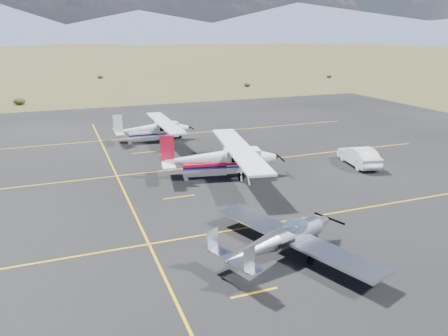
{
  "coord_description": "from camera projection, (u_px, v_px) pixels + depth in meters",
  "views": [
    {
      "loc": [
        -9.37,
        -16.81,
        9.72
      ],
      "look_at": [
        -0.11,
        7.32,
        1.6
      ],
      "focal_mm": 35.0,
      "sensor_mm": 36.0,
      "label": 1
    }
  ],
  "objects": [
    {
      "name": "ground",
      "position": [
        280.0,
        242.0,
        21.09
      ],
      "size": [
        1600.0,
        1600.0,
        0.0
      ],
      "primitive_type": "plane",
      "color": "#383D1C",
      "rests_on": "ground"
    },
    {
      "name": "apron",
      "position": [
        228.0,
        194.0,
        27.33
      ],
      "size": [
        72.0,
        72.0,
        0.02
      ],
      "primitive_type": "cube",
      "color": "black",
      "rests_on": "ground"
    },
    {
      "name": "aircraft_low_wing",
      "position": [
        284.0,
        238.0,
        19.39
      ],
      "size": [
        6.66,
        8.99,
        1.97
      ],
      "rotation": [
        0.0,
        0.0,
        0.34
      ],
      "color": "silver",
      "rests_on": "apron"
    },
    {
      "name": "aircraft_cessna",
      "position": [
        222.0,
        158.0,
        30.15
      ],
      "size": [
        7.49,
        12.22,
        3.08
      ],
      "rotation": [
        0.0,
        0.0,
        -0.18
      ],
      "color": "white",
      "rests_on": "apron"
    },
    {
      "name": "aircraft_plain",
      "position": [
        154.0,
        129.0,
        40.09
      ],
      "size": [
        6.22,
        10.37,
        2.64
      ],
      "rotation": [
        0.0,
        0.0,
        -0.01
      ],
      "color": "silver",
      "rests_on": "apron"
    },
    {
      "name": "sedan",
      "position": [
        359.0,
        156.0,
        32.88
      ],
      "size": [
        2.3,
        4.59,
        1.45
      ],
      "primitive_type": "imported",
      "rotation": [
        0.0,
        0.0,
        2.96
      ],
      "color": "white",
      "rests_on": "apron"
    }
  ]
}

